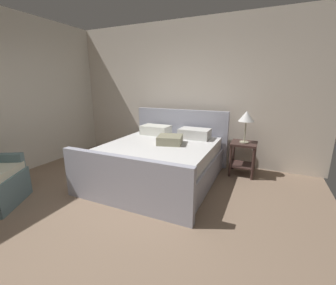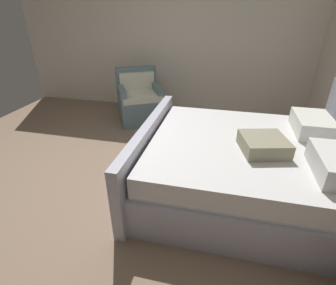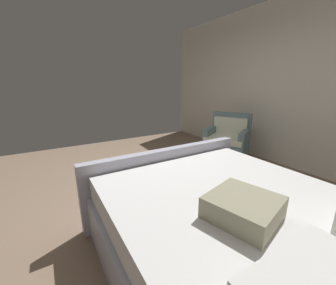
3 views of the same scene
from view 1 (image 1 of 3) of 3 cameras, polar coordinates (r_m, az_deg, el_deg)
name	(u,v)px [view 1 (image 1 of 3)]	position (r m, az deg, el deg)	size (l,w,h in m)	color
ground_plane	(102,233)	(2.77, -16.60, -21.52)	(5.13, 5.55, 0.02)	#856C57
wall_back	(189,93)	(4.73, 5.35, 12.52)	(5.25, 0.12, 2.84)	beige
bed	(160,159)	(3.83, -2.09, -4.41)	(1.94, 2.16, 1.11)	#A6A7B8
nightstand_right	(243,153)	(4.20, 18.84, -2.61)	(0.44, 0.44, 0.60)	#3D2824
table_lamp_right	(246,117)	(4.06, 19.59, 6.14)	(0.27, 0.27, 0.56)	#B7B293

